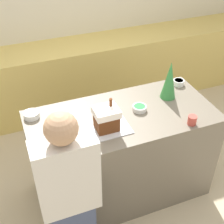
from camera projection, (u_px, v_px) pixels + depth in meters
ground_plane at (121, 188)px, 3.23m from camera, size 12.00×12.00×0.00m
wall_back at (63, 6)px, 3.90m from camera, size 8.00×0.05×2.60m
back_cabinet_block at (75, 77)px, 4.17m from camera, size 6.00×0.60×0.91m
kitchen_island at (121, 155)px, 2.95m from camera, size 1.63×0.77×0.96m
baking_tray at (106, 128)px, 2.51m from camera, size 0.37×0.27×0.01m
gingerbread_house at (106, 118)px, 2.45m from camera, size 0.19×0.17×0.26m
decorative_tree at (169, 80)px, 2.78m from camera, size 0.14×0.14×0.36m
candy_bowl_near_tray_left at (179, 82)px, 3.04m from camera, size 0.11×0.11×0.05m
candy_bowl_far_right at (140, 108)px, 2.71m from camera, size 0.12×0.12×0.04m
candy_bowl_center_rear at (31, 114)px, 2.63m from camera, size 0.13×0.13×0.05m
candy_bowl_beside_tree at (60, 123)px, 2.53m from camera, size 0.10×0.10×0.05m
mug at (192, 120)px, 2.54m from camera, size 0.07×0.07×0.08m
person at (70, 200)px, 2.15m from camera, size 0.41×0.51×1.54m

